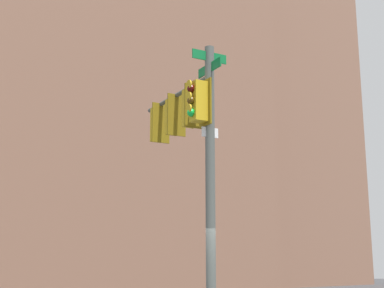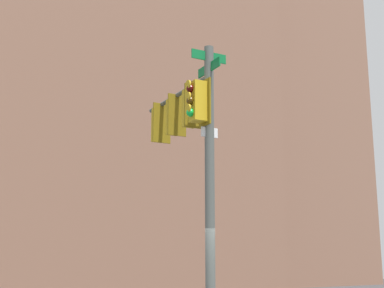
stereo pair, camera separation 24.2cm
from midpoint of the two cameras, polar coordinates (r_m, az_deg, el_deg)
The scene contains 3 objects.
signal_pole_assembly at distance 14.65m, azimuth -0.77°, elevation 1.02°, with size 1.87×3.84×7.01m.
building_brick_nearside at distance 44.54m, azimuth -9.95°, elevation 11.43°, with size 26.33×14.95×38.99m, color #845B47.
building_brick_midblock at distance 66.27m, azimuth 5.52°, elevation 2.44°, with size 23.56×17.47×37.21m, color #845B47.
Camera 1 is at (-10.39, -8.62, 1.54)m, focal length 53.37 mm.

